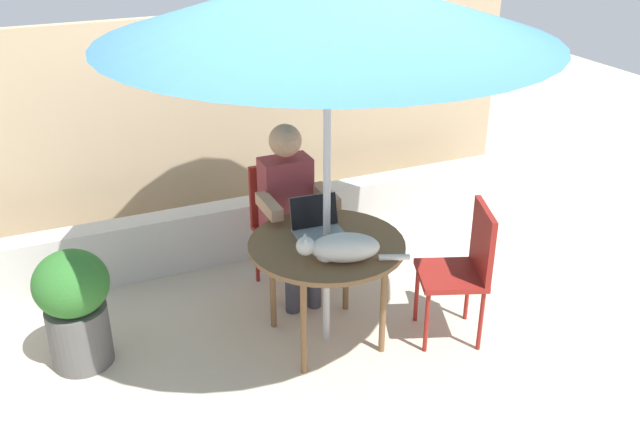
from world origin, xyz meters
name	(u,v)px	position (x,y,z in m)	size (l,w,h in m)	color
ground_plane	(326,338)	(0.00, 0.00, 0.00)	(14.00, 14.00, 0.00)	beige
fence_back	(232,123)	(0.00, 1.90, 0.88)	(5.07, 0.08, 1.77)	tan
planter_wall_low	(260,226)	(0.00, 1.28, 0.23)	(4.57, 0.20, 0.45)	beige
patio_table	(327,251)	(0.00, 0.00, 0.64)	(0.96, 0.96, 0.70)	brown
patio_umbrella	(328,4)	(0.00, 0.00, 2.10)	(2.47, 2.47, 2.29)	#B7B7BC
chair_occupied	(282,217)	(0.00, 0.77, 0.53)	(0.40, 0.40, 0.90)	maroon
chair_empty	(465,263)	(0.81, -0.30, 0.53)	(0.51, 0.51, 0.90)	maroon
person_seated	(290,203)	(0.00, 0.61, 0.70)	(0.48, 0.48, 1.24)	maroon
laptop	(317,222)	(0.00, 0.16, 0.76)	(0.32, 0.27, 0.21)	gray
cat	(341,248)	(-0.02, -0.24, 0.78)	(0.62, 0.32, 0.17)	silver
potted_plant_near_fence	(75,304)	(-1.47, 0.38, 0.41)	(0.44, 0.44, 0.76)	#595654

